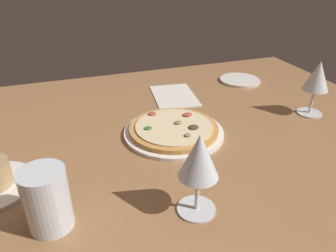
% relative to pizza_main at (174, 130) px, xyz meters
% --- Properties ---
extents(dining_table, '(1.50, 1.10, 0.04)m').
position_rel_pizza_main_xyz_m(dining_table, '(0.04, 0.01, -0.03)').
color(dining_table, '#996B42').
rests_on(dining_table, ground).
extents(pizza_main, '(0.27, 0.27, 0.03)m').
position_rel_pizza_main_xyz_m(pizza_main, '(0.00, 0.00, 0.00)').
color(pizza_main, white).
rests_on(pizza_main, dining_table).
extents(wine_glass_far, '(0.08, 0.08, 0.17)m').
position_rel_pizza_main_xyz_m(wine_glass_far, '(0.06, 0.29, 0.11)').
color(wine_glass_far, silver).
rests_on(wine_glass_far, dining_table).
extents(wine_glass_near, '(0.08, 0.08, 0.17)m').
position_rel_pizza_main_xyz_m(wine_glass_near, '(-0.44, 0.02, 0.10)').
color(wine_glass_near, silver).
rests_on(wine_glass_near, dining_table).
extents(water_glass, '(0.08, 0.08, 0.12)m').
position_rel_pizza_main_xyz_m(water_glass, '(0.32, 0.24, 0.04)').
color(water_glass, silver).
rests_on(water_glass, dining_table).
extents(side_plate, '(0.15, 0.15, 0.01)m').
position_rel_pizza_main_xyz_m(side_plate, '(-0.38, -0.30, -0.01)').
color(side_plate, silver).
rests_on(side_plate, dining_table).
extents(paper_menu, '(0.16, 0.22, 0.00)m').
position_rel_pizza_main_xyz_m(paper_menu, '(-0.09, -0.25, -0.01)').
color(paper_menu, silver).
rests_on(paper_menu, dining_table).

